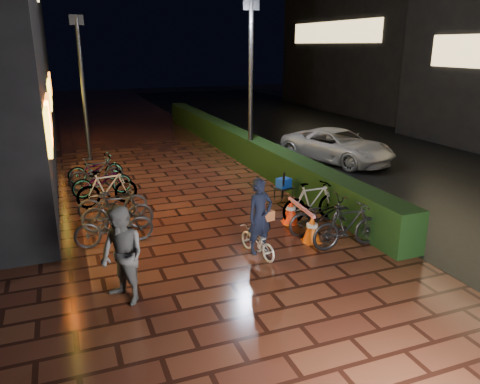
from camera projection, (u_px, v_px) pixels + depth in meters
name	position (u px, v px, depth m)	size (l,w,h in m)	color
ground	(229.00, 245.00, 10.37)	(80.00, 80.00, 0.00)	#381911
asphalt_road	(406.00, 161.00, 17.90)	(11.00, 60.00, 0.01)	black
hedge	(239.00, 144.00, 18.47)	(0.70, 20.00, 1.00)	black
bystander_person	(122.00, 256.00, 7.85)	(0.84, 0.65, 1.73)	#545456
van	(337.00, 146.00, 17.59)	(2.02, 4.39, 1.22)	#AAAAAF
lamp_post_hedge	(251.00, 78.00, 16.05)	(0.55, 0.19, 5.71)	black
lamp_post_sf	(83.00, 83.00, 17.19)	(0.50, 0.16, 5.26)	black
cyclist	(259.00, 228.00, 9.65)	(0.67, 1.25, 1.71)	white
traffic_barrier	(301.00, 219.00, 11.01)	(0.50, 1.63, 0.66)	#E6520C
cart_assembly	(284.00, 184.00, 13.26)	(0.57, 0.60, 0.91)	black
parked_bikes_storefront	(105.00, 190.00, 12.68)	(1.91, 5.96, 1.01)	black
parked_bikes_hedge	(326.00, 214.00, 10.90)	(1.92, 2.26, 1.01)	black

